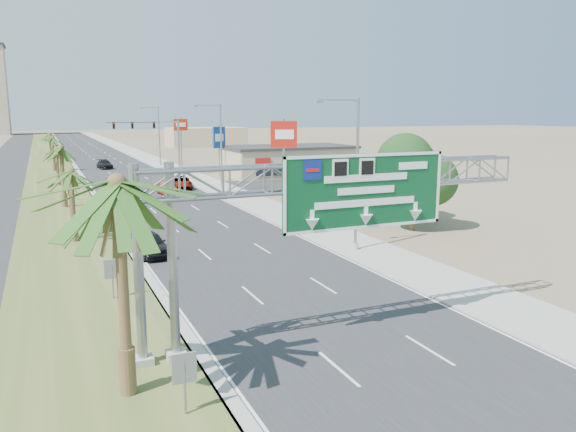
% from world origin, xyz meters
% --- Properties ---
extents(road, '(12.00, 300.00, 0.02)m').
position_xyz_m(road, '(0.00, 110.00, 0.01)').
color(road, '#28282B').
rests_on(road, ground).
extents(sidewalk_right, '(4.00, 300.00, 0.10)m').
position_xyz_m(sidewalk_right, '(8.50, 110.00, 0.05)').
color(sidewalk_right, '#9E9B93').
rests_on(sidewalk_right, ground).
extents(median_grass, '(7.00, 300.00, 0.12)m').
position_xyz_m(median_grass, '(-10.00, 110.00, 0.06)').
color(median_grass, '#425626').
rests_on(median_grass, ground).
extents(opposing_road, '(8.00, 300.00, 0.02)m').
position_xyz_m(opposing_road, '(-17.00, 110.00, 0.01)').
color(opposing_road, '#28282B').
rests_on(opposing_road, ground).
extents(sign_gantry, '(16.75, 1.24, 7.50)m').
position_xyz_m(sign_gantry, '(-1.06, 9.93, 6.06)').
color(sign_gantry, gray).
rests_on(sign_gantry, ground).
extents(palm_near, '(5.70, 5.70, 8.35)m').
position_xyz_m(palm_near, '(-9.20, 8.00, 6.93)').
color(palm_near, brown).
rests_on(palm_near, ground).
extents(palm_row_b, '(3.99, 3.99, 5.95)m').
position_xyz_m(palm_row_b, '(-9.50, 32.00, 4.90)').
color(palm_row_b, brown).
rests_on(palm_row_b, ground).
extents(palm_row_c, '(3.99, 3.99, 6.75)m').
position_xyz_m(palm_row_c, '(-9.50, 48.00, 5.66)').
color(palm_row_c, brown).
rests_on(palm_row_c, ground).
extents(palm_row_d, '(3.99, 3.99, 5.45)m').
position_xyz_m(palm_row_d, '(-9.50, 66.00, 4.42)').
color(palm_row_d, brown).
rests_on(palm_row_d, ground).
extents(palm_row_e, '(3.99, 3.99, 6.15)m').
position_xyz_m(palm_row_e, '(-9.50, 85.00, 5.09)').
color(palm_row_e, brown).
rests_on(palm_row_e, ground).
extents(palm_row_f, '(3.99, 3.99, 5.75)m').
position_xyz_m(palm_row_f, '(-9.50, 110.00, 4.71)').
color(palm_row_f, brown).
rests_on(palm_row_f, ground).
extents(streetlight_near, '(3.27, 0.44, 10.00)m').
position_xyz_m(streetlight_near, '(7.30, 22.00, 4.69)').
color(streetlight_near, gray).
rests_on(streetlight_near, ground).
extents(streetlight_mid, '(3.27, 0.44, 10.00)m').
position_xyz_m(streetlight_mid, '(7.30, 52.00, 4.69)').
color(streetlight_mid, gray).
rests_on(streetlight_mid, ground).
extents(streetlight_far, '(3.27, 0.44, 10.00)m').
position_xyz_m(streetlight_far, '(7.30, 88.00, 4.69)').
color(streetlight_far, gray).
rests_on(streetlight_far, ground).
extents(signal_mast, '(10.28, 0.71, 8.00)m').
position_xyz_m(signal_mast, '(5.17, 71.97, 4.85)').
color(signal_mast, gray).
rests_on(signal_mast, ground).
extents(store_building, '(18.00, 10.00, 4.00)m').
position_xyz_m(store_building, '(22.00, 66.00, 2.00)').
color(store_building, tan).
rests_on(store_building, ground).
extents(oak_near, '(4.50, 4.50, 6.80)m').
position_xyz_m(oak_near, '(15.00, 26.00, 4.53)').
color(oak_near, brown).
rests_on(oak_near, ground).
extents(oak_far, '(3.50, 3.50, 5.60)m').
position_xyz_m(oak_far, '(18.00, 30.00, 3.82)').
color(oak_far, brown).
rests_on(oak_far, ground).
extents(median_signback_a, '(0.75, 0.08, 2.08)m').
position_xyz_m(median_signback_a, '(-7.80, 6.00, 1.45)').
color(median_signback_a, gray).
rests_on(median_signback_a, ground).
extents(median_signback_b, '(0.75, 0.08, 2.08)m').
position_xyz_m(median_signback_b, '(-8.50, 18.00, 1.45)').
color(median_signback_b, gray).
rests_on(median_signback_b, ground).
extents(building_distant_right, '(20.00, 12.00, 5.00)m').
position_xyz_m(building_distant_right, '(30.00, 140.00, 2.50)').
color(building_distant_right, tan).
rests_on(building_distant_right, ground).
extents(car_left_lane, '(2.34, 4.66, 1.52)m').
position_xyz_m(car_left_lane, '(-5.29, 26.20, 0.76)').
color(car_left_lane, black).
rests_on(car_left_lane, ground).
extents(car_mid_lane, '(1.77, 4.23, 1.36)m').
position_xyz_m(car_mid_lane, '(1.30, 52.79, 0.68)').
color(car_mid_lane, maroon).
rests_on(car_mid_lane, ground).
extents(car_right_lane, '(3.21, 5.69, 1.50)m').
position_xyz_m(car_right_lane, '(3.86, 57.11, 0.75)').
color(car_right_lane, gray).
rests_on(car_right_lane, ground).
extents(car_far, '(2.39, 5.03, 1.42)m').
position_xyz_m(car_far, '(-1.89, 86.30, 0.71)').
color(car_far, black).
rests_on(car_far, ground).
extents(pole_sign_red_near, '(2.34, 1.16, 8.52)m').
position_xyz_m(pole_sign_red_near, '(9.00, 37.52, 6.66)').
color(pole_sign_red_near, gray).
rests_on(pole_sign_red_near, ground).
extents(pole_sign_blue, '(1.99, 0.95, 7.26)m').
position_xyz_m(pole_sign_blue, '(12.05, 67.94, 5.30)').
color(pole_sign_blue, gray).
rests_on(pole_sign_blue, ground).
extents(pole_sign_red_far, '(2.22, 0.49, 8.27)m').
position_xyz_m(pole_sign_red_far, '(9.00, 78.26, 6.53)').
color(pole_sign_red_far, gray).
rests_on(pole_sign_red_far, ground).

